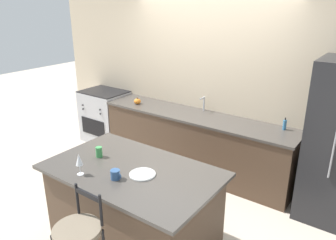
{
  "coord_description": "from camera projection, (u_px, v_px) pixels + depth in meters",
  "views": [
    {
      "loc": [
        2.3,
        -3.53,
        2.48
      ],
      "look_at": [
        0.14,
        -0.52,
        1.1
      ],
      "focal_mm": 35.0,
      "sensor_mm": 36.0,
      "label": 1
    }
  ],
  "objects": [
    {
      "name": "ground_plane",
      "position": [
        181.0,
        178.0,
        4.81
      ],
      "size": [
        18.0,
        18.0,
        0.0
      ],
      "primitive_type": "plane",
      "color": "beige"
    },
    {
      "name": "wall_back",
      "position": [
        208.0,
        80.0,
        4.87
      ],
      "size": [
        6.0,
        0.07,
        2.7
      ],
      "color": "beige",
      "rests_on": "ground_plane"
    },
    {
      "name": "back_counter",
      "position": [
        195.0,
        142.0,
        4.94
      ],
      "size": [
        3.01,
        0.68,
        0.89
      ],
      "color": "#4C3828",
      "rests_on": "ground_plane"
    },
    {
      "name": "sink_faucet",
      "position": [
        203.0,
        102.0,
        4.89
      ],
      "size": [
        0.02,
        0.13,
        0.22
      ],
      "color": "#ADAFB5",
      "rests_on": "back_counter"
    },
    {
      "name": "kitchen_island",
      "position": [
        133.0,
        208.0,
        3.38
      ],
      "size": [
        1.73,
        1.06,
        0.9
      ],
      "color": "#4C3828",
      "rests_on": "ground_plane"
    },
    {
      "name": "oven_range",
      "position": [
        106.0,
        116.0,
        5.97
      ],
      "size": [
        0.78,
        0.64,
        0.94
      ],
      "color": "#B7B7BC",
      "rests_on": "ground_plane"
    },
    {
      "name": "dinner_plate",
      "position": [
        142.0,
        174.0,
        3.11
      ],
      "size": [
        0.25,
        0.25,
        0.02
      ],
      "color": "white",
      "rests_on": "kitchen_island"
    },
    {
      "name": "wine_glass",
      "position": [
        79.0,
        160.0,
        3.07
      ],
      "size": [
        0.07,
        0.07,
        0.21
      ],
      "color": "white",
      "rests_on": "kitchen_island"
    },
    {
      "name": "coffee_mug",
      "position": [
        115.0,
        175.0,
        3.03
      ],
      "size": [
        0.12,
        0.09,
        0.09
      ],
      "color": "#335689",
      "rests_on": "kitchen_island"
    },
    {
      "name": "tumbler_cup",
      "position": [
        99.0,
        152.0,
        3.45
      ],
      "size": [
        0.07,
        0.07,
        0.11
      ],
      "color": "#3D934C",
      "rests_on": "kitchen_island"
    },
    {
      "name": "pumpkin_decoration",
      "position": [
        137.0,
        101.0,
        5.25
      ],
      "size": [
        0.11,
        0.11,
        0.11
      ],
      "color": "orange",
      "rests_on": "back_counter"
    },
    {
      "name": "soap_bottle",
      "position": [
        285.0,
        125.0,
        4.21
      ],
      "size": [
        0.05,
        0.05,
        0.16
      ],
      "color": "teal",
      "rests_on": "back_counter"
    }
  ]
}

